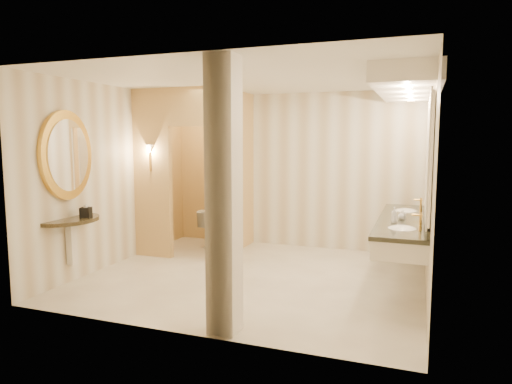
% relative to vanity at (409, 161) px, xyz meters
% --- Properties ---
extents(floor, '(4.50, 4.50, 0.00)m').
position_rel_vanity_xyz_m(floor, '(-1.98, -0.40, -1.63)').
color(floor, white).
rests_on(floor, ground).
extents(ceiling, '(4.50, 4.50, 0.00)m').
position_rel_vanity_xyz_m(ceiling, '(-1.98, -0.40, 1.07)').
color(ceiling, white).
rests_on(ceiling, wall_back).
extents(wall_back, '(4.50, 0.02, 2.70)m').
position_rel_vanity_xyz_m(wall_back, '(-1.98, 1.60, -0.28)').
color(wall_back, silver).
rests_on(wall_back, floor).
extents(wall_front, '(4.50, 0.02, 2.70)m').
position_rel_vanity_xyz_m(wall_front, '(-1.98, -2.40, -0.28)').
color(wall_front, silver).
rests_on(wall_front, floor).
extents(wall_left, '(0.02, 4.00, 2.70)m').
position_rel_vanity_xyz_m(wall_left, '(-4.23, -0.40, -0.28)').
color(wall_left, silver).
rests_on(wall_left, floor).
extents(wall_right, '(0.02, 4.00, 2.70)m').
position_rel_vanity_xyz_m(wall_right, '(0.27, -0.40, -0.28)').
color(wall_right, silver).
rests_on(wall_right, floor).
extents(toilet_closet, '(1.50, 1.55, 2.70)m').
position_rel_vanity_xyz_m(toilet_closet, '(-3.10, 0.57, -0.24)').
color(toilet_closet, '#E2BC76').
rests_on(toilet_closet, floor).
extents(wall_sconce, '(0.14, 0.14, 0.42)m').
position_rel_vanity_xyz_m(wall_sconce, '(-3.90, 0.03, 0.10)').
color(wall_sconce, gold).
rests_on(wall_sconce, toilet_closet).
extents(vanity, '(0.75, 2.77, 2.09)m').
position_rel_vanity_xyz_m(vanity, '(0.00, 0.00, 0.00)').
color(vanity, white).
rests_on(vanity, floor).
extents(console_shelf, '(0.89, 0.89, 1.90)m').
position_rel_vanity_xyz_m(console_shelf, '(-4.19, -1.48, -0.29)').
color(console_shelf, black).
rests_on(console_shelf, floor).
extents(pillar, '(0.28, 0.28, 2.70)m').
position_rel_vanity_xyz_m(pillar, '(-1.63, -2.20, -0.28)').
color(pillar, white).
rests_on(pillar, floor).
extents(tissue_box, '(0.17, 0.17, 0.13)m').
position_rel_vanity_xyz_m(tissue_box, '(-4.02, -1.35, -0.69)').
color(tissue_box, black).
rests_on(tissue_box, console_shelf).
extents(toilet, '(0.41, 0.68, 0.67)m').
position_rel_vanity_xyz_m(toilet, '(-3.30, 1.13, -1.29)').
color(toilet, white).
rests_on(toilet, floor).
extents(soap_bottle_a, '(0.07, 0.07, 0.12)m').
position_rel_vanity_xyz_m(soap_bottle_a, '(-0.04, -0.09, -0.69)').
color(soap_bottle_a, beige).
rests_on(soap_bottle_a, vanity).
extents(soap_bottle_b, '(0.12, 0.12, 0.11)m').
position_rel_vanity_xyz_m(soap_bottle_b, '(-0.06, -0.10, -0.70)').
color(soap_bottle_b, silver).
rests_on(soap_bottle_b, vanity).
extents(soap_bottle_c, '(0.09, 0.09, 0.20)m').
position_rel_vanity_xyz_m(soap_bottle_c, '(-0.14, -0.36, -0.66)').
color(soap_bottle_c, '#C6B28C').
rests_on(soap_bottle_c, vanity).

